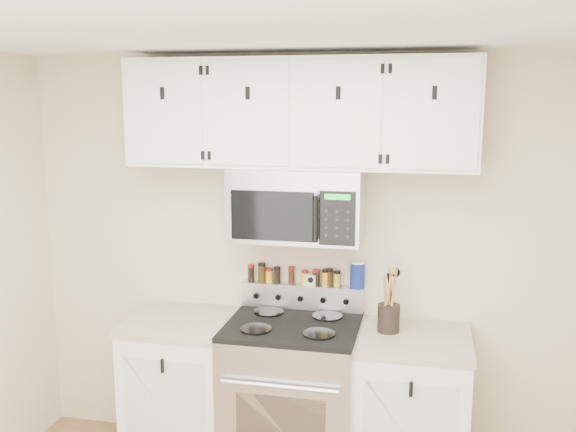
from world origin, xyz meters
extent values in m
cube|color=#C3B692|center=(0.00, 1.75, 1.25)|extent=(3.50, 0.01, 2.50)
cube|color=white|center=(0.00, 0.00, 2.50)|extent=(3.50, 3.50, 0.01)
cube|color=#B7B7BA|center=(0.00, 1.43, 0.46)|extent=(0.76, 0.65, 0.92)
cube|color=black|center=(0.00, 1.11, 0.45)|extent=(0.50, 0.02, 0.40)
cube|color=black|center=(0.00, 1.43, 0.94)|extent=(0.76, 0.65, 0.03)
cube|color=#B7B7BA|center=(0.00, 1.71, 1.03)|extent=(0.76, 0.08, 0.15)
cylinder|color=black|center=(-0.18, 1.28, 0.96)|extent=(0.18, 0.18, 0.01)
cylinder|color=black|center=(0.18, 1.28, 0.96)|extent=(0.18, 0.18, 0.01)
cylinder|color=black|center=(-0.18, 1.57, 0.96)|extent=(0.18, 0.18, 0.01)
cylinder|color=black|center=(0.18, 1.57, 0.96)|extent=(0.18, 0.18, 0.01)
cube|color=white|center=(-0.69, 1.45, 0.44)|extent=(0.62, 0.60, 0.88)
cube|color=gray|center=(-0.69, 1.45, 0.90)|extent=(0.64, 0.62, 0.04)
cube|color=white|center=(0.69, 1.45, 0.44)|extent=(0.62, 0.60, 0.88)
cube|color=gray|center=(0.69, 1.45, 0.90)|extent=(0.64, 0.62, 0.04)
cube|color=#9E9EA3|center=(0.00, 1.56, 1.63)|extent=(0.76, 0.38, 0.42)
cube|color=#B7B7BA|center=(0.00, 1.36, 1.80)|extent=(0.73, 0.01, 0.08)
cube|color=black|center=(-0.10, 1.36, 1.59)|extent=(0.47, 0.01, 0.28)
cube|color=black|center=(0.26, 1.36, 1.59)|extent=(0.20, 0.01, 0.30)
cylinder|color=black|center=(0.15, 1.33, 1.59)|extent=(0.03, 0.03, 0.26)
cube|color=white|center=(0.00, 1.58, 2.15)|extent=(2.00, 0.33, 0.62)
cube|color=white|center=(-0.75, 1.41, 2.15)|extent=(0.46, 0.01, 0.57)
cube|color=black|center=(-0.75, 1.41, 2.26)|extent=(0.02, 0.01, 0.07)
cube|color=white|center=(-0.25, 1.41, 2.15)|extent=(0.46, 0.01, 0.57)
cube|color=black|center=(-0.25, 1.41, 2.26)|extent=(0.03, 0.01, 0.07)
cube|color=white|center=(0.25, 1.41, 2.15)|extent=(0.46, 0.01, 0.57)
cube|color=black|center=(0.25, 1.41, 2.26)|extent=(0.03, 0.01, 0.07)
cube|color=white|center=(0.75, 1.41, 2.15)|extent=(0.46, 0.01, 0.57)
cube|color=black|center=(0.75, 1.41, 2.26)|extent=(0.02, 0.01, 0.07)
cylinder|color=black|center=(0.55, 1.49, 1.00)|extent=(0.13, 0.13, 0.16)
cylinder|color=olive|center=(0.55, 1.49, 1.12)|extent=(0.01, 0.01, 0.30)
cylinder|color=olive|center=(0.57, 1.48, 1.13)|extent=(0.01, 0.01, 0.32)
cylinder|color=olive|center=(0.52, 1.50, 1.11)|extent=(0.01, 0.01, 0.27)
cylinder|color=black|center=(0.56, 1.51, 1.12)|extent=(0.01, 0.01, 0.29)
cylinder|color=olive|center=(0.53, 1.47, 1.13)|extent=(0.01, 0.01, 0.31)
cube|color=silver|center=(0.06, 1.71, 1.13)|extent=(0.06, 0.05, 0.07)
cylinder|color=navy|center=(0.34, 1.71, 1.18)|extent=(0.09, 0.09, 0.16)
cylinder|color=white|center=(0.34, 1.71, 1.26)|extent=(0.09, 0.09, 0.01)
cylinder|color=black|center=(-0.33, 1.71, 1.15)|extent=(0.04, 0.04, 0.09)
cylinder|color=#AB0D0D|center=(-0.33, 1.71, 1.20)|extent=(0.04, 0.04, 0.02)
cylinder|color=#3B2A0E|center=(-0.26, 1.71, 1.15)|extent=(0.05, 0.05, 0.10)
cylinder|color=black|center=(-0.26, 1.71, 1.21)|extent=(0.05, 0.05, 0.02)
cylinder|color=yellow|center=(-0.21, 1.71, 1.14)|extent=(0.04, 0.04, 0.08)
cylinder|color=maroon|center=(-0.21, 1.71, 1.18)|extent=(0.05, 0.05, 0.02)
cylinder|color=black|center=(-0.16, 1.71, 1.14)|extent=(0.04, 0.04, 0.09)
cylinder|color=black|center=(-0.16, 1.71, 1.20)|extent=(0.04, 0.04, 0.02)
cylinder|color=#3B1D0E|center=(-0.07, 1.71, 1.15)|extent=(0.04, 0.04, 0.09)
cylinder|color=#97120B|center=(-0.07, 1.71, 1.20)|extent=(0.04, 0.04, 0.02)
cylinder|color=yellow|center=(0.02, 1.71, 1.14)|extent=(0.04, 0.04, 0.07)
cylinder|color=#A40C15|center=(0.02, 1.71, 1.18)|extent=(0.04, 0.04, 0.02)
cylinder|color=black|center=(0.09, 1.71, 1.14)|extent=(0.05, 0.05, 0.08)
cylinder|color=maroon|center=(0.09, 1.71, 1.19)|extent=(0.05, 0.05, 0.02)
cylinder|color=gold|center=(0.15, 1.71, 1.14)|extent=(0.05, 0.05, 0.09)
cylinder|color=black|center=(0.15, 1.71, 1.20)|extent=(0.05, 0.05, 0.02)
cylinder|color=#3B1C0E|center=(0.17, 1.71, 1.15)|extent=(0.04, 0.04, 0.09)
cylinder|color=black|center=(0.17, 1.71, 1.20)|extent=(0.04, 0.04, 0.02)
cylinder|color=gold|center=(0.22, 1.71, 1.14)|extent=(0.04, 0.04, 0.08)
cylinder|color=black|center=(0.22, 1.71, 1.19)|extent=(0.04, 0.04, 0.02)
camera|label=1|loc=(0.73, -2.04, 2.24)|focal=40.00mm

